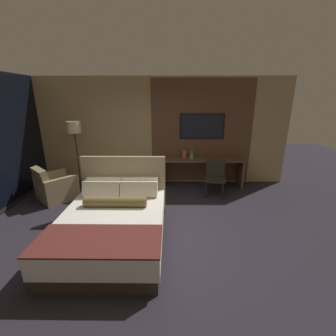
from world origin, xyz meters
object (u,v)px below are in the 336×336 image
Objects in this scene: bed at (114,222)px; desk_chair at (215,174)px; desk at (201,167)px; armchair_by_window at (56,187)px; tv at (202,126)px; vase_tall at (192,153)px; vase_short at (184,154)px; floor_lamp at (74,133)px.

desk_chair is at bearing 43.39° from bed.
desk is 3.62m from armchair_by_window.
bed is at bearing -123.04° from tv.
armchair_by_window is 3.94× the size of vase_tall.
vase_short reaches higher than desk.
vase_tall is at bearing -172.98° from desk.
desk is at bearing 4.07° from floor_lamp.
desk_chair reaches higher than armchair_by_window.
bed is 1.84× the size of tv.
desk is 7.88× the size of vase_tall.
vase_short is (1.29, 2.52, 0.53)m from bed.
vase_short reaches higher than desk_chair.
desk_chair is at bearing -41.25° from vase_short.
desk_chair is 3.78m from armchair_by_window.
desk_chair is 3.58m from floor_lamp.
bed is 2.77m from desk_chair.
armchair_by_window is at bearing -162.95° from vase_short.
floor_lamp is 6.42× the size of vase_tall.
desk is at bearing 54.67° from bed.
bed is 2.88m from vase_short.
armchair_by_window is at bearing -116.67° from floor_lamp.
tv is 5.89× the size of vase_short.
floor_lamp is 2.81m from vase_short.
tv reaches higher than armchair_by_window.
tv is 0.76m from vase_tall.
armchair_by_window reaches higher than desk.
tv is at bearing -120.58° from armchair_by_window.
desk_chair is 0.50× the size of floor_lamp.
bed is at bearing -125.76° from desk_chair.
floor_lamp is at bearing -74.65° from armchair_by_window.
vase_tall is at bearing 145.85° from desk_chair.
desk_chair is 3.19× the size of vase_tall.
desk is 3.32m from floor_lamp.
tv is 3.89m from armchair_by_window.
tv is (1.74, 2.68, 1.23)m from bed.
vase_short is (2.72, 0.29, -0.60)m from floor_lamp.
floor_lamp is (-3.44, 0.34, 0.95)m from desk_chair.
vase_short is (-0.45, 0.06, 0.33)m from desk.
tv is 0.66× the size of floor_lamp.
desk is at bearing -123.93° from armchair_by_window.
desk_chair is (2.01, 1.90, 0.17)m from bed.
floor_lamp is (-3.18, -0.45, -0.10)m from tv.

